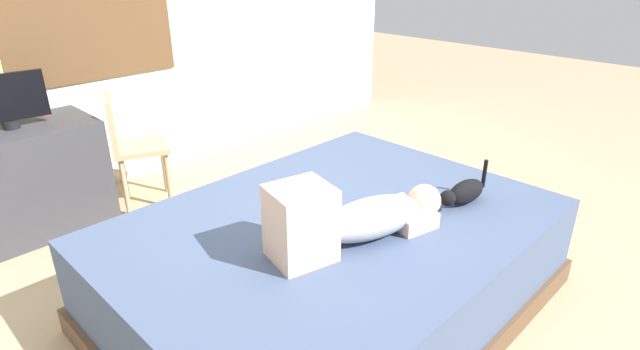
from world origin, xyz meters
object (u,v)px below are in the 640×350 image
Objects in this scene: desk at (30,180)px; cup at (44,108)px; cat at (464,192)px; chair_by_desk at (130,142)px; tv_monitor at (5,101)px; person_lying at (354,218)px; bed at (334,264)px.

desk is 0.50m from cup.
cat is 0.41× the size of chair_by_desk.
cup is (0.25, 0.15, -0.14)m from tv_monitor.
person_lying is at bearing -77.69° from cup.
cat is at bearing -70.87° from chair_by_desk.
desk is 1.05× the size of chair_by_desk.
tv_monitor is 0.32m from cup.
cat is 0.74× the size of tv_monitor.
bed is 2.32m from cup.
tv_monitor is 5.23× the size of cup.
person_lying reaches higher than chair_by_desk.
person_lying is at bearing -87.42° from chair_by_desk.
desk is at bearing 120.77° from cat.
person_lying is 2.08m from chair_by_desk.
tv_monitor reaches higher than bed.
desk is at bearing 0.00° from tv_monitor.
person_lying is 2.37m from tv_monitor.
desk is at bearing -146.42° from cup.
desk is (-1.43, 2.41, -0.23)m from cat.
person_lying reaches higher than desk.
cat reaches higher than bed.
desk is 0.69m from chair_by_desk.
chair_by_desk is (0.65, -0.16, 0.14)m from desk.
person_lying is at bearing 165.34° from cat.
bed is 0.79m from cat.
tv_monitor is (-1.46, 2.41, 0.32)m from cat.
bed is 4.71× the size of tv_monitor.
chair_by_desk reaches higher than cup.
person_lying is at bearing -111.84° from bed.
cat is at bearing -59.23° from desk.
person_lying is 10.24× the size of cup.
tv_monitor is 0.81m from chair_by_desk.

